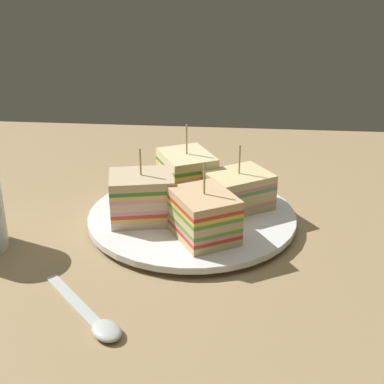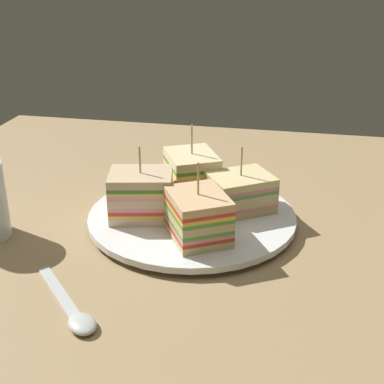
{
  "view_description": "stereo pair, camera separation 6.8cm",
  "coord_description": "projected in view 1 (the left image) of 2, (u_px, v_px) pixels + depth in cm",
  "views": [
    {
      "loc": [
        -5.94,
        62.43,
        32.21
      ],
      "look_at": [
        0.0,
        0.0,
        4.45
      ],
      "focal_mm": 50.98,
      "sensor_mm": 36.0,
      "label": 1
    },
    {
      "loc": [
        -12.71,
        61.41,
        32.21
      ],
      "look_at": [
        0.0,
        0.0,
        4.45
      ],
      "focal_mm": 50.98,
      "sensor_mm": 36.0,
      "label": 2
    }
  ],
  "objects": [
    {
      "name": "spoon",
      "position": [
        97.0,
        322.0,
        0.51
      ],
      "size": [
        10.84,
        11.51,
        1.0
      ],
      "rotation": [
        0.0,
        0.0,
        2.32
      ],
      "color": "silver",
      "rests_on": "ground_plane"
    },
    {
      "name": "sandwich_wedge_3",
      "position": [
        204.0,
        216.0,
        0.63
      ],
      "size": [
        9.18,
        9.8,
        9.39
      ],
      "rotation": [
        0.0,
        0.0,
        11.52
      ],
      "color": "#D6BE81",
      "rests_on": "plate"
    },
    {
      "name": "plate",
      "position": [
        192.0,
        217.0,
        0.7
      ],
      "size": [
        26.55,
        26.55,
        1.45
      ],
      "color": "white",
      "rests_on": "ground_plane"
    },
    {
      "name": "sandwich_wedge_2",
      "position": [
        142.0,
        197.0,
        0.67
      ],
      "size": [
        8.91,
        7.63,
        9.35
      ],
      "rotation": [
        0.0,
        0.0,
        9.64
      ],
      "color": "beige",
      "rests_on": "plate"
    },
    {
      "name": "chip_pile",
      "position": [
        186.0,
        200.0,
        0.7
      ],
      "size": [
        6.9,
        6.53,
        3.29
      ],
      "color": "#E0D877",
      "rests_on": "plate"
    },
    {
      "name": "sandwich_wedge_0",
      "position": [
        238.0,
        190.0,
        0.71
      ],
      "size": [
        9.95,
        9.52,
        8.52
      ],
      "rotation": [
        0.0,
        0.0,
        6.87
      ],
      "color": "#D6BE81",
      "rests_on": "plate"
    },
    {
      "name": "ground_plane",
      "position": [
        192.0,
        230.0,
        0.71
      ],
      "size": [
        93.27,
        84.47,
        1.8
      ],
      "primitive_type": "cube",
      "color": "#9C8057"
    },
    {
      "name": "sandwich_wedge_1",
      "position": [
        187.0,
        174.0,
        0.74
      ],
      "size": [
        9.04,
        9.74,
        9.88
      ],
      "rotation": [
        0.0,
        0.0,
        8.33
      ],
      "color": "beige",
      "rests_on": "plate"
    }
  ]
}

